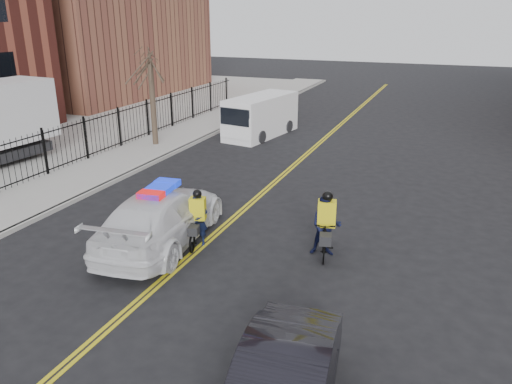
{
  "coord_description": "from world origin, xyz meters",
  "views": [
    {
      "loc": [
        6.45,
        -11.1,
        6.51
      ],
      "look_at": [
        1.07,
        2.24,
        1.3
      ],
      "focal_mm": 35.0,
      "sensor_mm": 36.0,
      "label": 1
    }
  ],
  "objects_px": {
    "police_cruiser": "(161,217)",
    "cyclist_near": "(199,226)",
    "cyclist_far": "(326,230)",
    "cargo_van": "(260,117)"
  },
  "relations": [
    {
      "from": "police_cruiser",
      "to": "cargo_van",
      "type": "distance_m",
      "value": 13.94
    },
    {
      "from": "cyclist_near",
      "to": "cyclist_far",
      "type": "bearing_deg",
      "value": -4.22
    },
    {
      "from": "cargo_van",
      "to": "cyclist_far",
      "type": "bearing_deg",
      "value": -51.64
    },
    {
      "from": "police_cruiser",
      "to": "cargo_van",
      "type": "bearing_deg",
      "value": -87.06
    },
    {
      "from": "police_cruiser",
      "to": "cyclist_near",
      "type": "relative_size",
      "value": 3.14
    },
    {
      "from": "cyclist_near",
      "to": "cyclist_far",
      "type": "relative_size",
      "value": 0.94
    },
    {
      "from": "cyclist_near",
      "to": "cyclist_far",
      "type": "xyz_separation_m",
      "value": [
        3.64,
        0.73,
        0.16
      ]
    },
    {
      "from": "cargo_van",
      "to": "police_cruiser",
      "type": "bearing_deg",
      "value": -70.95
    },
    {
      "from": "police_cruiser",
      "to": "cyclist_far",
      "type": "height_order",
      "value": "cyclist_far"
    },
    {
      "from": "cyclist_far",
      "to": "cargo_van",
      "type": "bearing_deg",
      "value": 105.67
    }
  ]
}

